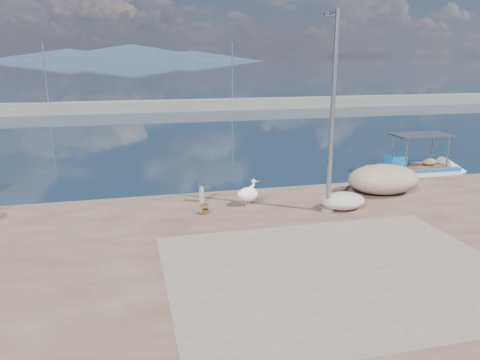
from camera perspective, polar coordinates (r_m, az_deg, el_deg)
name	(u,v)px	position (r m, az deg, el deg)	size (l,w,h in m)	color
ground	(268,249)	(15.18, 3.47, -8.34)	(1400.00, 1400.00, 0.00)	#162635
quay	(358,353)	(10.19, 14.17, -19.79)	(44.00, 22.00, 0.50)	#513123
quay_patch	(339,271)	(12.78, 11.95, -10.82)	(9.00, 7.00, 0.01)	gray
breakwater	(163,106)	(53.74, -9.40, 8.91)	(120.00, 2.20, 7.50)	gray
mountains	(127,54)	(663.37, -13.56, 14.74)	(370.00, 280.00, 22.00)	#28384C
boat_right	(417,172)	(25.79, 20.74, 0.93)	(5.28, 1.87, 2.52)	white
pelican	(248,194)	(17.58, 1.01, -1.69)	(1.04, 0.73, 1.00)	tan
lamp_post	(332,121)	(16.67, 11.13, 7.09)	(0.44, 0.96, 7.00)	gray
bollard_near	(202,192)	(18.10, -4.71, -1.52)	(0.23, 0.23, 0.71)	gray
potted_plant	(206,208)	(16.74, -4.23, -3.40)	(0.43, 0.37, 0.48)	#33722D
net_pile_c	(383,179)	(20.06, 17.04, 0.10)	(3.01, 2.15, 1.18)	#BEB08D
net_pile_d	(343,201)	(17.64, 12.42, -2.51)	(1.66, 1.25, 0.62)	#B9B6AB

